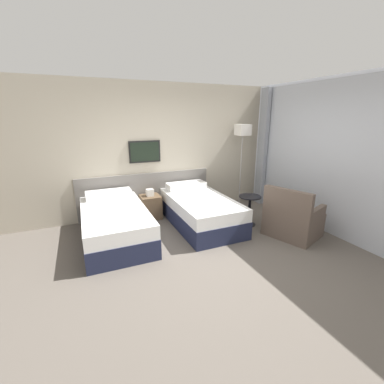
% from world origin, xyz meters
% --- Properties ---
extents(ground_plane, '(16.00, 16.00, 0.00)m').
position_xyz_m(ground_plane, '(0.00, 0.00, 0.00)').
color(ground_plane, '#5B544C').
extents(wall_headboard, '(10.00, 0.10, 2.70)m').
position_xyz_m(wall_headboard, '(-0.03, 2.23, 1.30)').
color(wall_headboard, '#B7AD99').
rests_on(wall_headboard, ground_plane).
extents(wall_window, '(0.21, 4.71, 2.70)m').
position_xyz_m(wall_window, '(2.32, -0.04, 1.34)').
color(wall_window, white).
rests_on(wall_window, ground_plane).
extents(bed_near_door, '(1.04, 1.91, 0.68)m').
position_xyz_m(bed_near_door, '(-1.28, 1.23, 0.28)').
color(bed_near_door, '#1E233D').
rests_on(bed_near_door, ground_plane).
extents(bed_near_window, '(1.04, 1.91, 0.68)m').
position_xyz_m(bed_near_window, '(0.32, 1.23, 0.28)').
color(bed_near_window, '#1E233D').
rests_on(bed_near_window, ground_plane).
extents(nightstand, '(0.39, 0.40, 0.62)m').
position_xyz_m(nightstand, '(-0.48, 1.93, 0.25)').
color(nightstand, brown).
rests_on(nightstand, ground_plane).
extents(floor_lamp, '(0.27, 0.27, 1.87)m').
position_xyz_m(floor_lamp, '(1.60, 1.80, 1.62)').
color(floor_lamp, '#9E9993').
rests_on(floor_lamp, ground_plane).
extents(side_table, '(0.42, 0.42, 0.58)m').
position_xyz_m(side_table, '(1.17, 0.82, 0.40)').
color(side_table, black).
rests_on(side_table, ground_plane).
extents(armchair, '(0.96, 1.02, 0.90)m').
position_xyz_m(armchair, '(1.58, 0.12, 0.29)').
color(armchair, brown).
rests_on(armchair, ground_plane).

